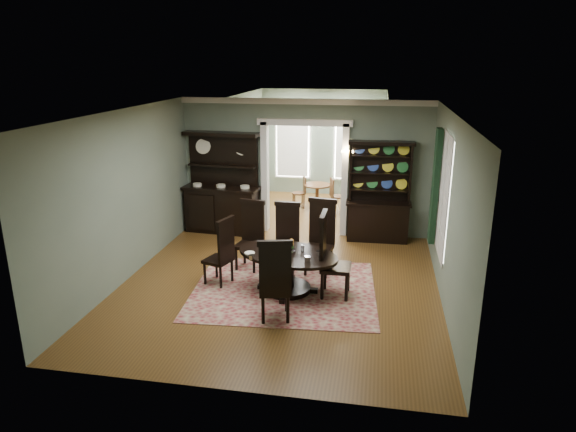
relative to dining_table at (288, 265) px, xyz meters
name	(u,v)px	position (x,y,z in m)	size (l,w,h in m)	color
room	(279,199)	(-0.19, 0.22, 1.09)	(5.51, 6.01, 3.01)	brown
parlor	(318,148)	(-0.19, 5.71, 1.03)	(3.51, 3.50, 3.01)	brown
doorway_trim	(305,162)	(-0.19, 3.18, 1.13)	(2.08, 0.25, 2.57)	silver
right_window	(440,191)	(2.50, 1.11, 1.11)	(0.15, 1.47, 2.12)	white
wall_sconce	(348,153)	(0.76, 3.02, 1.40)	(0.27, 0.21, 0.21)	gold
rug	(284,290)	(-0.07, 0.03, -0.48)	(3.10, 2.65, 0.01)	maroon
dining_table	(288,265)	(0.00, 0.00, 0.00)	(2.10, 2.10, 0.70)	black
centerpiece	(288,249)	(0.00, 0.00, 0.28)	(1.34, 0.86, 0.22)	silver
chair_far_left	(251,232)	(-0.87, 0.96, 0.19)	(0.56, 0.54, 1.30)	black
chair_far_mid	(287,234)	(-0.20, 1.01, 0.18)	(0.49, 0.46, 1.28)	black
chair_far_right	(321,234)	(0.44, 0.97, 0.24)	(0.58, 0.56, 1.39)	black
chair_end_left	(222,250)	(-1.16, 0.08, 0.16)	(0.55, 0.57, 1.23)	black
chair_end_right	(329,253)	(0.70, -0.02, 0.27)	(0.51, 0.55, 1.44)	black
chair_near	(275,279)	(0.01, -1.07, 0.21)	(0.59, 0.57, 1.34)	black
sideboard	(222,198)	(-2.03, 2.91, 0.30)	(1.76, 0.75, 2.27)	black
welsh_dresser	(378,205)	(1.47, 2.94, 0.29)	(1.40, 0.55, 2.16)	black
parlor_table	(317,193)	(-0.13, 5.07, -0.06)	(0.72, 0.72, 0.66)	#513217
parlor_chair_left	(301,191)	(-0.57, 5.12, -0.04)	(0.39, 0.38, 0.84)	#513217
parlor_chair_right	(336,195)	(0.39, 4.79, -0.01)	(0.42, 0.42, 0.90)	#513217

